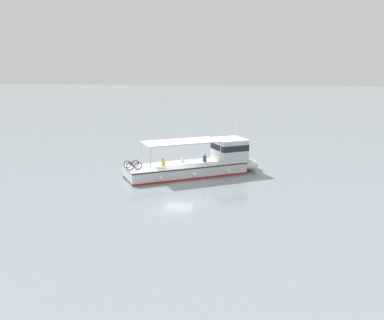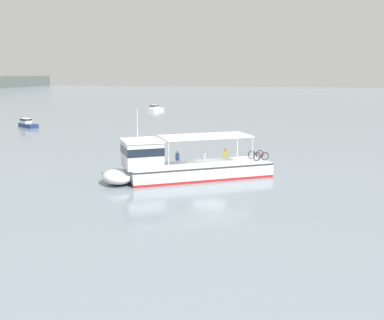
{
  "view_description": "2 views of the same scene",
  "coord_description": "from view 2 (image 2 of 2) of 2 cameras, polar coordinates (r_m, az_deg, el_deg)",
  "views": [
    {
      "loc": [
        34.12,
        6.11,
        9.54
      ],
      "look_at": [
        -1.74,
        1.01,
        1.4
      ],
      "focal_mm": 38.4,
      "sensor_mm": 36.0,
      "label": 1
    },
    {
      "loc": [
        -34.48,
        -6.12,
        7.95
      ],
      "look_at": [
        -1.74,
        1.01,
        1.4
      ],
      "focal_mm": 42.69,
      "sensor_mm": 36.0,
      "label": 2
    }
  ],
  "objects": [
    {
      "name": "motorboat_outer_anchorage",
      "position": [
        92.96,
        -4.59,
        6.46
      ],
      "size": [
        3.83,
        2.46,
        1.26
      ],
      "color": "white",
      "rests_on": "ground"
    },
    {
      "name": "motorboat_far_left",
      "position": [
        69.76,
        -19.87,
        4.31
      ],
      "size": [
        3.0,
        3.75,
        1.26
      ],
      "color": "navy",
      "rests_on": "ground"
    },
    {
      "name": "ferry_main",
      "position": [
        33.92,
        -1.63,
        -0.74
      ],
      "size": [
        9.16,
        12.5,
        5.32
      ],
      "color": "silver",
      "rests_on": "ground"
    },
    {
      "name": "ground_plane",
      "position": [
        35.91,
        2.16,
        -1.74
      ],
      "size": [
        400.0,
        400.0,
        0.0
      ],
      "primitive_type": "plane",
      "color": "gray"
    }
  ]
}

